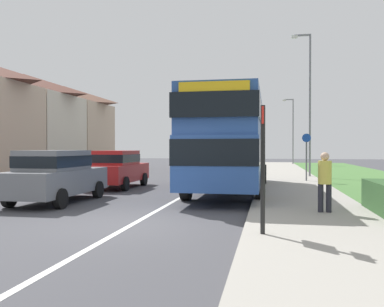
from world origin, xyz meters
name	(u,v)px	position (x,y,z in m)	size (l,w,h in m)	color
ground_plane	(133,224)	(0.00, 0.00, 0.00)	(120.00, 120.00, 0.00)	#424247
lane_marking_centre	(195,190)	(0.00, 8.00, 0.00)	(0.14, 60.00, 0.01)	silver
pavement_near_side	(300,196)	(4.20, 6.00, 0.06)	(3.20, 68.00, 0.12)	#9E998E
double_decker_bus	(231,139)	(1.60, 7.32, 2.14)	(2.80, 10.31, 3.70)	#284C93
parked_car_grey	(56,174)	(-3.70, 3.12, 0.93)	(1.87, 4.27, 1.70)	slate
parked_car_red	(116,167)	(-3.58, 8.14, 0.91)	(1.89, 4.14, 1.67)	#B21E1E
pedestrian_at_stop	(325,179)	(4.53, 1.89, 0.98)	(0.34, 0.34, 1.67)	#23232D
bus_stop_sign	(263,160)	(3.00, -1.09, 1.54)	(0.09, 0.52, 2.60)	black
cycle_route_sign	(306,155)	(4.99, 12.37, 1.43)	(0.44, 0.08, 2.52)	slate
street_lamp_mid	(308,97)	(5.38, 15.76, 4.80)	(1.14, 0.20, 8.48)	slate
street_lamp_far	(292,127)	(5.49, 35.03, 4.02)	(1.14, 0.20, 6.96)	slate
house_terrace_far_side	(23,123)	(-14.88, 18.39, 3.66)	(7.33, 17.97, 7.32)	#C1A88E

